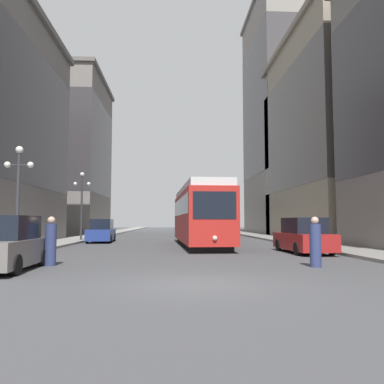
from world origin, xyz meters
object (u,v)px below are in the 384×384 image
Objects in this scene: pedestrian_crossing_far at (315,244)px; transit_bus at (215,219)px; pedestrian_crossing_near at (51,243)px; parked_car_left_near at (5,245)px; parked_car_left_mid at (102,231)px; lamp_post_left_far at (82,195)px; lamp_post_left_near at (18,182)px; parked_car_right_far at (303,237)px; streetcar at (199,214)px.

transit_bus is at bearing 155.13° from pedestrian_crossing_far.
pedestrian_crossing_far is at bearing -4.52° from pedestrian_crossing_near.
parked_car_left_near is 2.38× the size of pedestrian_crossing_far.
lamp_post_left_far is (-1.90, 1.30, 2.95)m from parked_car_left_mid.
lamp_post_left_near is at bearing 106.34° from parked_car_left_near.
pedestrian_crossing_near is at bearing 50.44° from parked_car_left_near.
pedestrian_crossing_far is (-1.67, -6.18, -0.01)m from parked_car_right_far.
streetcar reaches higher than transit_bus.
streetcar is 2.43× the size of lamp_post_left_far.
parked_car_left_near is (-7.39, -12.75, -1.26)m from streetcar.
lamp_post_left_far is (-14.26, 12.52, 2.95)m from parked_car_right_far.
parked_car_left_near is at bearing -93.01° from parked_car_left_mid.
transit_bus is 2.19× the size of lamp_post_left_near.
pedestrian_crossing_near is (-6.31, -11.37, -1.26)m from streetcar.
streetcar is at bearing -52.13° from parked_car_right_far.
streetcar reaches higher than pedestrian_crossing_near.
lamp_post_left_far is at bearing 90.00° from lamp_post_left_near.
parked_car_left_near is (-10.24, -29.30, -1.10)m from transit_bus.
transit_bus is 2.03× the size of lamp_post_left_far.
lamp_post_left_far is (-9.29, 6.39, 1.69)m from streetcar.
parked_car_left_near reaches higher than pedestrian_crossing_near.
streetcar reaches higher than parked_car_left_mid.
parked_car_left_near and parked_car_left_mid have the same top height.
lamp_post_left_far is at bearing 142.84° from streetcar.
lamp_post_left_far reaches higher than pedestrian_crossing_near.
parked_car_left_mid is at bearing 81.02° from lamp_post_left_near.
transit_bus is 2.31× the size of parked_car_left_mid.
streetcar is 11.40m from lamp_post_left_far.
parked_car_right_far is (12.36, -11.22, 0.00)m from parked_car_left_mid.
lamp_post_left_near is at bearing -115.61° from transit_bus.
parked_car_right_far is at bearing 25.98° from pedestrian_crossing_near.
lamp_post_left_near is 0.93× the size of lamp_post_left_far.
parked_car_right_far is 2.74× the size of pedestrian_crossing_far.
lamp_post_left_near is (-12.59, 5.39, 2.72)m from pedestrian_crossing_far.
parked_car_right_far is at bearing -82.90° from transit_bus.
transit_bus is 2.64× the size of parked_car_left_near.
parked_car_right_far is 14.54m from lamp_post_left_near.
transit_bus is at bearing -85.85° from parked_car_right_far.
transit_bus is 15.40m from parked_car_left_mid.
lamp_post_left_far is (0.00, 13.31, 0.24)m from lamp_post_left_near.
pedestrian_crossing_near is (1.08, -16.46, -0.00)m from parked_car_left_mid.
pedestrian_crossing_far is (10.69, 0.44, -0.01)m from parked_car_left_near.
transit_bus is 26.47m from lamp_post_left_near.
lamp_post_left_near reaches higher than pedestrian_crossing_near.
lamp_post_left_far is at bearing -42.48° from parked_car_right_far.
streetcar is 11.67m from lamp_post_left_near.
streetcar is 13.06m from pedestrian_crossing_near.
parked_car_left_mid is 16.69m from parked_car_right_far.
pedestrian_crossing_far is (10.70, -17.40, -0.01)m from parked_car_left_mid.
transit_bus reaches higher than pedestrian_crossing_near.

